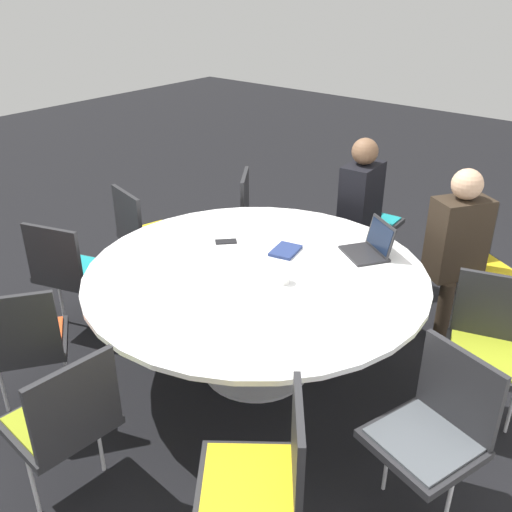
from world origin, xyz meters
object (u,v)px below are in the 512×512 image
at_px(chair_5, 24,339).
at_px(laptop, 371,246).
at_px(chair_1, 364,213).
at_px(chair_4, 69,267).
at_px(cell_phone, 226,242).
at_px(chair_3, 145,230).
at_px(chair_8, 435,426).
at_px(chair_0, 476,258).
at_px(chair_6, 65,417).
at_px(coffee_cup, 282,276).
at_px(chair_2, 260,215).
at_px(chair_9, 489,342).
at_px(spiral_notebook, 285,251).
at_px(person_0, 458,243).
at_px(chair_7, 265,472).
at_px(person_1, 362,203).

xyz_separation_m(chair_5, laptop, (-1.77, 1.14, 0.25)).
bearing_deg(chair_1, chair_4, -30.83).
bearing_deg(chair_5, cell_phone, 21.98).
bearing_deg(laptop, chair_1, 154.00).
bearing_deg(cell_phone, chair_1, 170.96).
xyz_separation_m(chair_3, chair_8, (0.58, 2.62, 0.00)).
distance_m(chair_0, chair_6, 2.89).
xyz_separation_m(chair_0, chair_4, (1.89, -2.10, 0.00)).
bearing_deg(coffee_cup, chair_2, -136.25).
relative_size(chair_5, cell_phone, 5.82).
xyz_separation_m(chair_1, chair_5, (2.77, -0.54, 0.00)).
height_order(chair_3, chair_5, same).
height_order(chair_2, chair_9, same).
relative_size(chair_4, chair_6, 1.00).
relative_size(chair_6, cell_phone, 5.82).
bearing_deg(chair_0, chair_8, 48.01).
distance_m(chair_9, spiral_notebook, 1.30).
xyz_separation_m(chair_1, person_0, (0.47, 0.96, 0.19)).
bearing_deg(chair_7, chair_0, -37.17).
bearing_deg(laptop, chair_9, 21.76).
xyz_separation_m(chair_1, chair_9, (1.17, 1.44, 0.00)).
xyz_separation_m(chair_7, laptop, (-1.65, -0.46, 0.25)).
height_order(chair_0, chair_7, same).
height_order(chair_2, chair_4, same).
height_order(chair_8, person_0, person_0).
relative_size(chair_2, coffee_cup, 10.43).
relative_size(chair_0, chair_5, 1.00).
bearing_deg(chair_1, person_0, 60.05).
bearing_deg(chair_1, person_1, 19.09).
bearing_deg(chair_6, chair_8, -48.77).
distance_m(chair_6, chair_9, 2.22).
distance_m(chair_4, spiral_notebook, 1.49).
bearing_deg(coffee_cup, laptop, 161.92).
xyz_separation_m(chair_5, coffee_cup, (-1.12, 0.93, 0.24)).
distance_m(chair_2, chair_7, 2.69).
bearing_deg(coffee_cup, chair_7, 33.88).
relative_size(chair_2, chair_3, 1.00).
bearing_deg(laptop, spiral_notebook, -110.35).
distance_m(chair_6, cell_phone, 1.59).
height_order(chair_9, cell_phone, chair_9).
height_order(chair_5, laptop, laptop).
relative_size(person_0, person_1, 1.00).
bearing_deg(cell_phone, chair_9, 99.41).
bearing_deg(chair_0, cell_phone, -12.34).
distance_m(chair_1, chair_4, 2.37).
bearing_deg(chair_1, coffee_cup, 9.24).
relative_size(person_1, cell_phone, 8.16).
relative_size(chair_2, chair_5, 1.00).
relative_size(chair_8, cell_phone, 5.82).
distance_m(chair_8, coffee_cup, 1.17).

